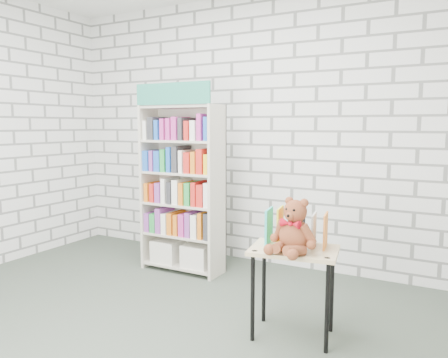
% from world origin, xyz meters
% --- Properties ---
extents(ground, '(4.50, 4.50, 0.00)m').
position_xyz_m(ground, '(0.00, 0.00, 0.00)').
color(ground, '#3C453A').
rests_on(ground, ground).
extents(room_shell, '(4.52, 4.02, 2.81)m').
position_xyz_m(room_shell, '(0.00, 0.00, 1.78)').
color(room_shell, silver).
rests_on(room_shell, ground).
extents(bookshelf, '(0.83, 0.32, 1.86)m').
position_xyz_m(bookshelf, '(-0.45, 1.36, 0.85)').
color(bookshelf, beige).
rests_on(bookshelf, ground).
extents(display_table, '(0.64, 0.49, 0.63)m').
position_xyz_m(display_table, '(1.00, 0.55, 0.54)').
color(display_table, tan).
rests_on(display_table, ground).
extents(table_books, '(0.43, 0.24, 0.24)m').
position_xyz_m(table_books, '(0.99, 0.65, 0.75)').
color(table_books, '#29B3B5').
rests_on(table_books, display_table).
extents(teddy_bear, '(0.33, 0.32, 0.36)m').
position_xyz_m(teddy_bear, '(1.03, 0.46, 0.77)').
color(teddy_bear, maroon).
rests_on(teddy_bear, display_table).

